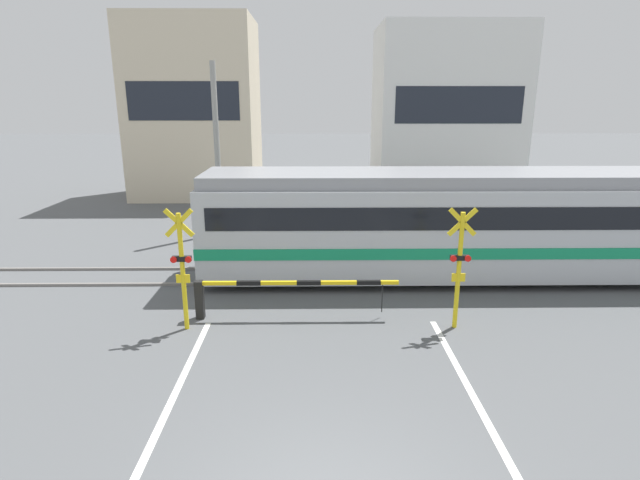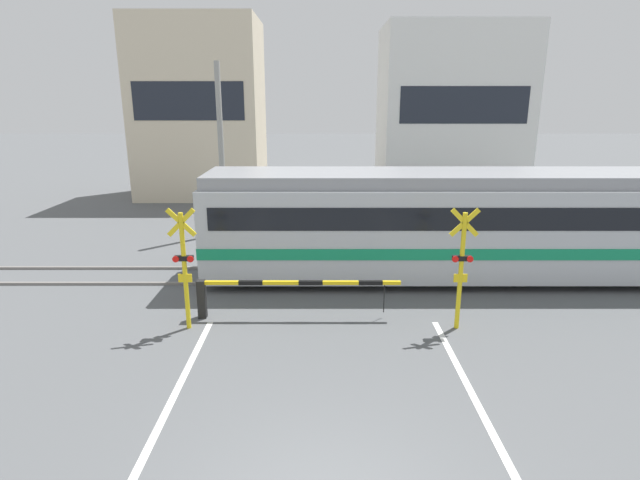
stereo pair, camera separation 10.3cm
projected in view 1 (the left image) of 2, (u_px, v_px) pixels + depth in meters
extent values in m
cube|color=gray|center=(320.00, 284.00, 14.81)|extent=(50.00, 0.10, 0.08)
cube|color=gray|center=(319.00, 268.00, 16.20)|extent=(50.00, 0.10, 0.08)
cube|color=white|center=(140.00, 468.00, 7.42)|extent=(0.14, 10.07, 0.01)
cube|color=white|center=(510.00, 465.00, 7.49)|extent=(0.14, 10.07, 0.01)
cube|color=#B7BCC1|center=(497.00, 227.00, 15.16)|extent=(17.80, 2.87, 2.68)
cube|color=gray|center=(502.00, 178.00, 14.75)|extent=(17.62, 2.53, 0.36)
cube|color=#148C59|center=(496.00, 240.00, 15.27)|extent=(17.82, 2.93, 0.32)
cube|color=black|center=(499.00, 208.00, 15.00)|extent=(17.09, 2.92, 0.64)
cube|color=black|center=(202.00, 209.00, 14.89)|extent=(0.03, 2.01, 0.80)
cylinder|color=black|center=(316.00, 273.00, 14.72)|extent=(0.76, 0.12, 0.76)
cylinder|color=black|center=(316.00, 258.00, 16.10)|extent=(0.76, 0.12, 0.76)
cube|color=black|center=(200.00, 300.00, 12.43)|extent=(0.20, 0.20, 0.99)
cube|color=yellow|center=(299.00, 283.00, 12.34)|extent=(4.96, 0.09, 0.09)
cube|color=black|center=(249.00, 283.00, 12.33)|extent=(0.60, 0.10, 0.10)
cube|color=black|center=(309.00, 283.00, 12.34)|extent=(0.60, 0.10, 0.10)
cube|color=black|center=(369.00, 283.00, 12.36)|extent=(0.60, 0.10, 0.10)
cylinder|color=black|center=(382.00, 298.00, 12.48)|extent=(0.02, 0.02, 0.74)
cube|color=black|center=(402.00, 237.00, 18.11)|extent=(0.20, 0.20, 0.99)
cube|color=yellow|center=(334.00, 226.00, 17.96)|extent=(4.96, 0.09, 0.09)
cube|color=black|center=(368.00, 226.00, 17.98)|extent=(0.60, 0.10, 0.10)
cube|color=black|center=(327.00, 226.00, 17.96)|extent=(0.60, 0.10, 0.10)
cube|color=black|center=(285.00, 226.00, 17.94)|extent=(0.60, 0.10, 0.10)
cylinder|color=black|center=(276.00, 237.00, 18.05)|extent=(0.02, 0.02, 0.74)
cylinder|color=yellow|center=(183.00, 273.00, 11.60)|extent=(0.11, 0.11, 2.84)
cube|color=yellow|center=(179.00, 223.00, 11.28)|extent=(0.68, 0.04, 0.68)
cube|color=yellow|center=(179.00, 223.00, 11.28)|extent=(0.68, 0.04, 0.68)
cube|color=black|center=(182.00, 259.00, 11.51)|extent=(0.44, 0.12, 0.12)
cylinder|color=red|center=(173.00, 260.00, 11.43)|extent=(0.15, 0.03, 0.15)
cylinder|color=red|center=(188.00, 260.00, 11.44)|extent=(0.15, 0.03, 0.15)
cube|color=yellow|center=(183.00, 279.00, 11.62)|extent=(0.32, 0.03, 0.20)
cylinder|color=yellow|center=(459.00, 271.00, 11.68)|extent=(0.11, 0.11, 2.84)
cube|color=yellow|center=(463.00, 222.00, 11.36)|extent=(0.68, 0.04, 0.68)
cube|color=yellow|center=(463.00, 222.00, 11.36)|extent=(0.68, 0.04, 0.68)
cube|color=black|center=(460.00, 258.00, 11.59)|extent=(0.44, 0.12, 0.12)
cylinder|color=red|center=(453.00, 259.00, 11.51)|extent=(0.15, 0.03, 0.15)
cylinder|color=red|center=(468.00, 259.00, 11.52)|extent=(0.15, 0.03, 0.15)
cube|color=yellow|center=(458.00, 277.00, 11.70)|extent=(0.32, 0.03, 0.20)
cube|color=beige|center=(195.00, 110.00, 27.76)|extent=(6.74, 5.14, 9.58)
cube|color=#1E232D|center=(183.00, 101.00, 25.15)|extent=(5.66, 0.03, 1.92)
cube|color=white|center=(446.00, 113.00, 27.98)|extent=(7.79, 5.14, 9.22)
cube|color=#1E232D|center=(459.00, 105.00, 25.37)|extent=(6.54, 0.03, 1.84)
cylinder|color=gray|center=(217.00, 151.00, 19.66)|extent=(0.22, 0.22, 6.74)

